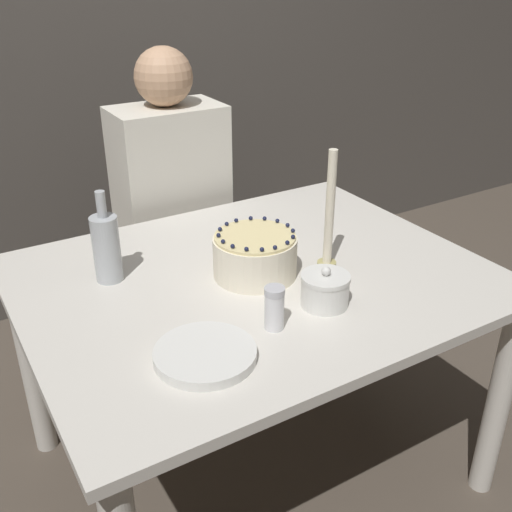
% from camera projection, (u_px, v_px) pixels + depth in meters
% --- Properties ---
extents(ground_plane, '(12.00, 12.00, 0.00)m').
position_uv_depth(ground_plane, '(255.00, 464.00, 2.03)').
color(ground_plane, '#4C4238').
extents(wall_behind, '(8.00, 0.05, 2.60)m').
position_uv_depth(wall_behind, '(83.00, 18.00, 2.51)').
color(wall_behind, '#4C4742').
rests_on(wall_behind, ground_plane).
extents(dining_table, '(1.28, 1.02, 0.73)m').
position_uv_depth(dining_table, '(255.00, 307.00, 1.75)').
color(dining_table, beige).
rests_on(dining_table, ground_plane).
extents(cake, '(0.23, 0.23, 0.13)m').
position_uv_depth(cake, '(256.00, 255.00, 1.67)').
color(cake, '#EFE5CC').
rests_on(cake, dining_table).
extents(sugar_bowl, '(0.13, 0.13, 0.11)m').
position_uv_depth(sugar_bowl, '(325.00, 290.00, 1.53)').
color(sugar_bowl, silver).
rests_on(sugar_bowl, dining_table).
extents(sugar_shaker, '(0.05, 0.05, 0.11)m').
position_uv_depth(sugar_shaker, '(274.00, 308.00, 1.43)').
color(sugar_shaker, white).
rests_on(sugar_shaker, dining_table).
extents(plate_stack, '(0.23, 0.23, 0.02)m').
position_uv_depth(plate_stack, '(205.00, 354.00, 1.34)').
color(plate_stack, silver).
rests_on(plate_stack, dining_table).
extents(candle, '(0.06, 0.06, 0.35)m').
position_uv_depth(candle, '(329.00, 220.00, 1.67)').
color(candle, tan).
rests_on(candle, dining_table).
extents(bottle, '(0.07, 0.07, 0.26)m').
position_uv_depth(bottle, '(106.00, 247.00, 1.63)').
color(bottle, '#B2B7BC').
rests_on(bottle, dining_table).
extents(person_man_blue_shirt, '(0.40, 0.34, 1.27)m').
position_uv_depth(person_man_blue_shirt, '(174.00, 236.00, 2.35)').
color(person_man_blue_shirt, '#473D33').
rests_on(person_man_blue_shirt, ground_plane).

